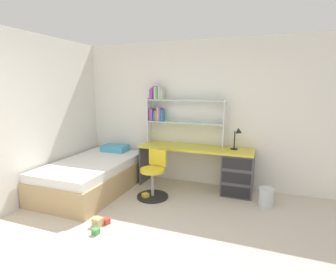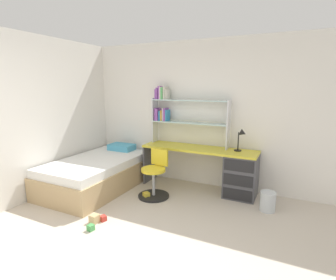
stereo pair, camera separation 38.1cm
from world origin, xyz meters
TOP-DOWN VIEW (x-y plane):
  - ground_plane at (0.00, 0.00)m, footprint 5.41×6.57m
  - room_shell at (-1.23, 1.27)m, footprint 5.41×6.57m
  - desk at (0.61, 2.50)m, footprint 2.02×0.52m
  - bookshelf_hutch at (-0.41, 2.65)m, footprint 1.44×0.22m
  - desk_lamp at (0.79, 2.54)m, footprint 0.20×0.17m
  - swivel_chair at (-0.47, 1.87)m, footprint 0.52×0.52m
  - bed_platform at (-1.59, 1.77)m, footprint 1.18×2.01m
  - waste_bin at (1.29, 2.14)m, footprint 0.23×0.23m
  - toy_block_red_0 at (-0.70, 0.83)m, footprint 0.10×0.10m
  - toy_block_yellow_1 at (-0.56, 1.75)m, footprint 0.13×0.13m
  - toy_block_natural_2 at (-0.78, 0.74)m, footprint 0.12×0.12m
  - toy_block_green_3 at (-0.69, 0.56)m, footprint 0.09×0.09m

SIDE VIEW (x-z plane):
  - ground_plane at x=0.00m, z-range -0.02..0.00m
  - toy_block_red_0 at x=-0.70m, z-range 0.00..0.07m
  - toy_block_green_3 at x=-0.69m, z-range 0.00..0.08m
  - toy_block_yellow_1 at x=-0.56m, z-range 0.00..0.09m
  - toy_block_natural_2 at x=-0.78m, z-range 0.00..0.11m
  - waste_bin at x=1.29m, z-range 0.00..0.29m
  - bed_platform at x=-1.59m, z-range -0.06..0.60m
  - swivel_chair at x=-0.47m, z-range -0.08..0.70m
  - desk at x=0.61m, z-range 0.05..0.81m
  - desk_lamp at x=0.79m, z-range 0.82..1.21m
  - room_shell at x=-1.23m, z-range 0.00..2.63m
  - bookshelf_hutch at x=-0.41m, z-range 0.85..1.91m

